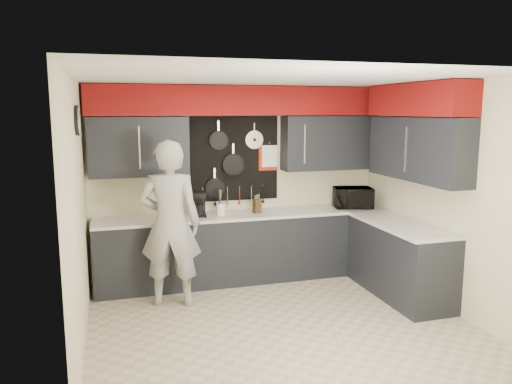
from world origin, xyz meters
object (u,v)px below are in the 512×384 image
object	(u,v)px
microwave	(353,198)
utensil_crock	(221,209)
person	(170,224)
coffee_maker	(199,203)
knife_block	(257,206)

from	to	relation	value
microwave	utensil_crock	distance (m)	1.89
utensil_crock	person	bearing A→B (deg)	-140.46
coffee_maker	person	world-z (taller)	person
knife_block	utensil_crock	size ratio (longest dim) A/B	1.32
microwave	utensil_crock	bearing A→B (deg)	-168.72
microwave	knife_block	distance (m)	1.40
coffee_maker	person	distance (m)	0.76
microwave	person	bearing A→B (deg)	-155.15
knife_block	utensil_crock	xyz separation A→B (m)	(-0.49, 0.04, -0.02)
microwave	person	xyz separation A→B (m)	(-2.62, -0.54, -0.09)
microwave	coffee_maker	distance (m)	2.17
coffee_maker	person	bearing A→B (deg)	-118.36
microwave	knife_block	bearing A→B (deg)	-167.72
knife_block	coffee_maker	xyz separation A→B (m)	(-0.77, 0.04, 0.07)
microwave	knife_block	world-z (taller)	microwave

